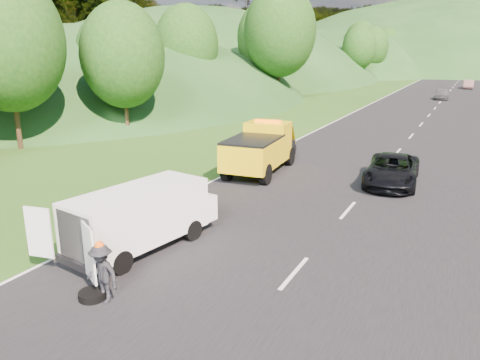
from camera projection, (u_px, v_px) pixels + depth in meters
The scene contains 15 objects.
ground at pixel (234, 232), 16.41m from camera, with size 320.00×320.00×0.00m, color #38661E.
road_surface at pixel (435, 108), 49.37m from camera, with size 14.00×200.00×0.02m, color black.
tree_line_left at pixel (302, 87), 76.12m from camera, with size 14.00×140.00×14.00m, color #315C1B, non-canonical shape.
tow_truck at pixel (261, 148), 23.88m from camera, with size 2.76×6.18×2.58m.
white_van at pixel (142, 215), 14.75m from camera, with size 3.34×5.98×2.01m.
woman at pixel (184, 212), 18.34m from camera, with size 0.57×0.42×1.57m, color silver.
child at pixel (144, 232), 16.43m from camera, with size 0.51×0.40×1.06m, color #CAC96B.
worker at pixel (104, 302), 11.89m from camera, with size 1.01×0.58×1.56m, color black.
suitcase at pixel (124, 204), 18.46m from camera, with size 0.35×0.20×0.57m, color #5E5A47.
spare_tire at pixel (93, 299), 12.02m from camera, with size 0.70×0.70×0.20m, color black.
passing_suv at pixel (391, 184), 22.06m from camera, with size 2.28×4.94×1.37m, color black.
dist_car_a at pixel (442, 99), 57.78m from camera, with size 1.58×3.94×1.34m, color #494A4E.
dist_car_b at pixel (468, 89), 72.59m from camera, with size 1.41×4.05×1.33m, color brown.
dist_car_c at pixel (458, 78), 99.20m from camera, with size 2.02×4.97×1.44m, color #AA5D55.
dist_car_d at pixel (469, 76), 104.11m from camera, with size 1.58×3.94×1.34m, color #5C3872.
Camera 1 is at (7.13, -13.52, 6.25)m, focal length 35.00 mm.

